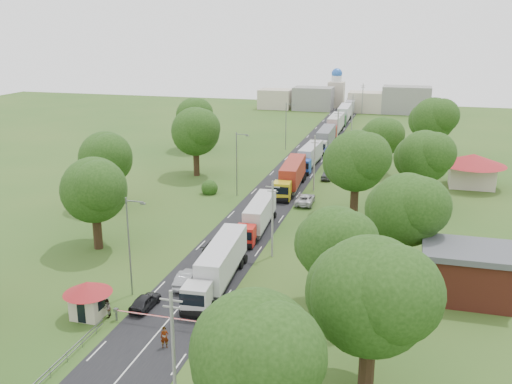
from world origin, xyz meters
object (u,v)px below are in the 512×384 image
(boom_barrier, at_px, (148,316))
(car_lane_front, at_px, (145,302))
(guard_booth, at_px, (88,295))
(info_sign, at_px, (325,154))
(truck_0, at_px, (219,265))
(pedestrian_near, at_px, (165,338))
(car_lane_mid, at_px, (187,279))

(boom_barrier, xyz_separation_m, car_lane_front, (-1.64, 2.76, -0.20))
(guard_booth, xyz_separation_m, info_sign, (12.40, 60.00, 0.84))
(boom_barrier, height_order, truck_0, truck_0)
(guard_booth, height_order, car_lane_front, guard_booth)
(guard_booth, distance_m, truck_0, 13.25)
(car_lane_front, distance_m, pedestrian_near, 7.38)
(car_lane_front, bearing_deg, info_sign, -95.88)
(pedestrian_near, bearing_deg, truck_0, 64.84)
(info_sign, height_order, pedestrian_near, info_sign)
(car_lane_mid, bearing_deg, pedestrian_near, 99.04)
(guard_booth, xyz_separation_m, car_lane_mid, (6.20, 8.26, -1.39))
(boom_barrier, bearing_deg, pedestrian_near, -46.01)
(boom_barrier, bearing_deg, car_lane_mid, 87.52)
(truck_0, bearing_deg, boom_barrier, -109.70)
(truck_0, xyz_separation_m, pedestrian_near, (-0.47, -12.52, -1.25))
(truck_0, relative_size, car_lane_mid, 3.16)
(info_sign, height_order, car_lane_front, info_sign)
(info_sign, bearing_deg, truck_0, -93.58)
(info_sign, bearing_deg, guard_booth, -101.68)
(boom_barrier, relative_size, car_lane_mid, 1.96)
(boom_barrier, height_order, car_lane_front, car_lane_front)
(guard_booth, distance_m, car_lane_front, 5.23)
(guard_booth, bearing_deg, pedestrian_near, -19.08)
(car_lane_front, bearing_deg, truck_0, -124.54)
(info_sign, relative_size, car_lane_mid, 0.87)
(car_lane_front, height_order, pedestrian_near, pedestrian_near)
(guard_booth, bearing_deg, info_sign, 78.32)
(guard_booth, height_order, truck_0, truck_0)
(truck_0, distance_m, car_lane_mid, 3.57)
(car_lane_mid, distance_m, pedestrian_near, 11.58)
(pedestrian_near, bearing_deg, info_sign, 63.69)
(car_lane_mid, height_order, pedestrian_near, pedestrian_near)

